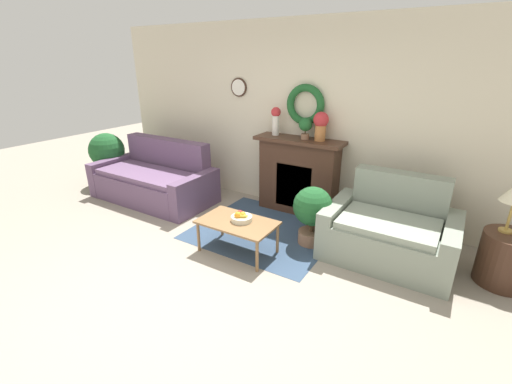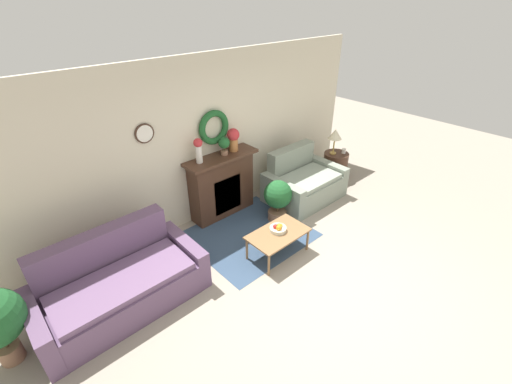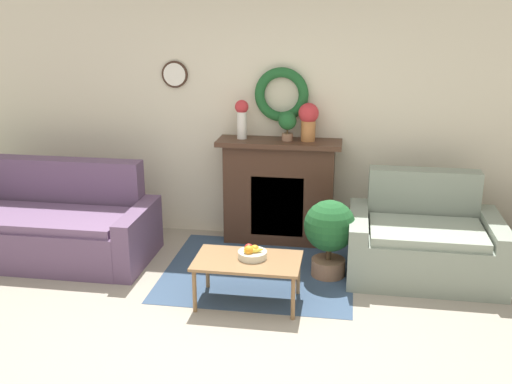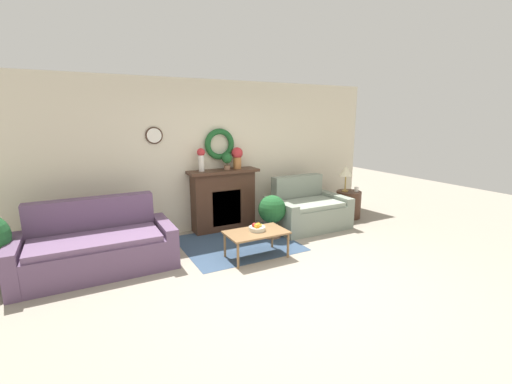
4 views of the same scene
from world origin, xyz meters
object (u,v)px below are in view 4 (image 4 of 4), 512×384
object	(u,v)px
potted_plant_floor_by_loveseat	(272,212)
fireplace	(223,199)
potted_plant_on_mantel	(227,159)
coffee_table	(256,234)
fruit_bowl	(257,228)
vase_on_mantel_left	(201,158)
side_table_by_loveseat	(348,204)
vase_on_mantel_right	(237,156)
loveseat_right	(307,210)
couch_left	(96,247)
table_lamp	(346,171)
mug	(356,189)

from	to	relation	value
potted_plant_floor_by_loveseat	fireplace	bearing A→B (deg)	125.78
potted_plant_on_mantel	coffee_table	bearing A→B (deg)	-96.61
fruit_bowl	vase_on_mantel_left	xyz separation A→B (m)	(-0.34, 1.42, 0.91)
potted_plant_floor_by_loveseat	potted_plant_on_mantel	bearing A→B (deg)	122.24
side_table_by_loveseat	vase_on_mantel_left	distance (m)	3.21
vase_on_mantel_right	fireplace	bearing A→B (deg)	-178.94
fruit_bowl	potted_plant_floor_by_loveseat	size ratio (longest dim) A/B	0.33
vase_on_mantel_right	potted_plant_on_mantel	bearing A→B (deg)	-174.62
coffee_table	side_table_by_loveseat	xyz separation A→B (m)	(2.66, 0.93, -0.08)
loveseat_right	coffee_table	size ratio (longest dim) A/B	1.56
couch_left	side_table_by_loveseat	size ratio (longest dim) A/B	3.63
couch_left	coffee_table	size ratio (longest dim) A/B	2.24
couch_left	vase_on_mantel_left	distance (m)	2.22
table_lamp	mug	size ratio (longest dim) A/B	5.46
fruit_bowl	side_table_by_loveseat	xyz separation A→B (m)	(2.63, 0.89, -0.17)
potted_plant_on_mantel	side_table_by_loveseat	bearing A→B (deg)	-11.58
potted_plant_on_mantel	couch_left	bearing A→B (deg)	-161.81
fruit_bowl	fireplace	bearing A→B (deg)	87.72
potted_plant_on_mantel	potted_plant_floor_by_loveseat	size ratio (longest dim) A/B	0.40
fruit_bowl	vase_on_mantel_left	size ratio (longest dim) A/B	0.61
coffee_table	vase_on_mantel_right	distance (m)	1.80
fruit_bowl	table_lamp	size ratio (longest dim) A/B	0.47
vase_on_mantel_left	potted_plant_floor_by_loveseat	bearing A→B (deg)	-39.50
loveseat_right	table_lamp	world-z (taller)	table_lamp
table_lamp	potted_plant_floor_by_loveseat	bearing A→B (deg)	-170.63
coffee_table	mug	world-z (taller)	mug
couch_left	coffee_table	distance (m)	2.23
couch_left	loveseat_right	xyz separation A→B (m)	(3.66, 0.16, 0.00)
fruit_bowl	mug	distance (m)	2.86
table_lamp	vase_on_mantel_left	bearing A→B (deg)	170.62
loveseat_right	side_table_by_loveseat	distance (m)	1.12
fruit_bowl	loveseat_right	bearing A→B (deg)	28.39
vase_on_mantel_left	potted_plant_floor_by_loveseat	xyz separation A→B (m)	(0.97, -0.80, -0.91)
mug	vase_on_mantel_right	world-z (taller)	vase_on_mantel_right
vase_on_mantel_left	potted_plant_floor_by_loveseat	world-z (taller)	vase_on_mantel_left
fruit_bowl	vase_on_mantel_right	size ratio (longest dim) A/B	0.64
fruit_bowl	potted_plant_on_mantel	size ratio (longest dim) A/B	0.83
potted_plant_on_mantel	loveseat_right	bearing A→B (deg)	-23.17
loveseat_right	side_table_by_loveseat	xyz separation A→B (m)	(1.12, 0.08, -0.04)
loveseat_right	fireplace	bearing A→B (deg)	157.89
coffee_table	mug	bearing A→B (deg)	16.82
loveseat_right	fruit_bowl	distance (m)	1.72
couch_left	side_table_by_loveseat	xyz separation A→B (m)	(4.78, 0.24, -0.04)
coffee_table	vase_on_mantel_left	bearing A→B (deg)	102.08
coffee_table	vase_on_mantel_right	bearing A→B (deg)	75.43
loveseat_right	potted_plant_on_mantel	world-z (taller)	potted_plant_on_mantel
side_table_by_loveseat	table_lamp	distance (m)	0.69
vase_on_mantel_right	potted_plant_on_mantel	distance (m)	0.22
couch_left	loveseat_right	bearing A→B (deg)	2.30
loveseat_right	potted_plant_on_mantel	bearing A→B (deg)	157.22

